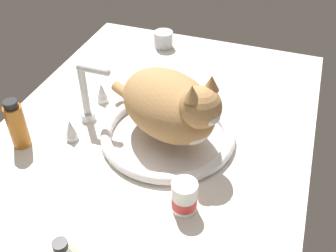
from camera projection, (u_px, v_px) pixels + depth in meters
countertop at (147, 147)px, 105.37cm from camera, size 121.30×82.15×3.00cm
sink_basin at (168, 134)px, 105.05cm from camera, size 35.28×35.28×2.93cm
faucet at (88, 100)px, 107.31cm from camera, size 20.92×10.38×17.94cm
cat at (172, 106)px, 97.73cm from camera, size 29.97×37.51×20.45cm
amber_bottle at (17, 125)px, 99.87cm from camera, size 4.61×4.61×13.66cm
pill_bottle at (184, 198)px, 85.41cm from camera, size 5.64×5.64×7.96cm
metal_jar at (163, 39)px, 142.11cm from camera, size 6.75×6.75×5.74cm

